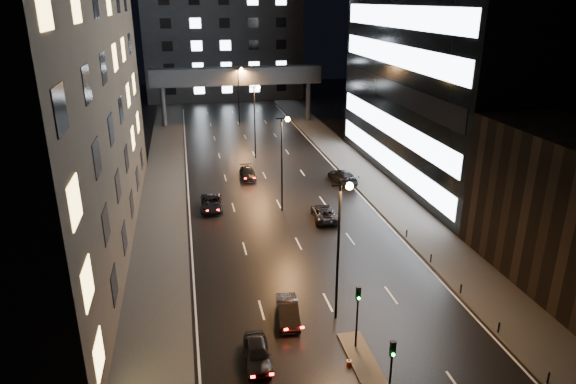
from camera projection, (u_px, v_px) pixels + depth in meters
name	position (u px, v px, depth m)	size (l,w,h in m)	color
ground	(264.00, 175.00, 65.69)	(160.00, 160.00, 0.00)	black
sidewalk_left	(164.00, 195.00, 58.74)	(5.00, 110.00, 0.15)	#383533
sidewalk_right	(371.00, 181.00, 63.42)	(5.00, 110.00, 0.15)	#383533
building_left	(6.00, 15.00, 39.76)	(15.00, 48.00, 40.00)	#2D2319
building_far	(223.00, 40.00, 114.45)	(34.00, 14.00, 25.00)	#333335
skybridge	(237.00, 77.00, 90.25)	(30.00, 3.00, 10.00)	#333335
median_island	(369.00, 373.00, 30.88)	(1.60, 8.00, 0.15)	#383533
traffic_signal_near	(358.00, 307.00, 32.10)	(0.28, 0.34, 4.40)	black
traffic_signal_far	(391.00, 365.00, 27.06)	(0.28, 0.34, 4.40)	black
bollard_row	(478.00, 308.00, 36.73)	(0.12, 25.12, 0.90)	black
streetlight_near	(341.00, 235.00, 34.09)	(1.45, 0.50, 10.15)	black
streetlight_mid_a	(283.00, 152.00, 52.42)	(1.45, 0.50, 10.15)	black
streetlight_mid_b	(256.00, 112.00, 70.76)	(1.45, 0.50, 10.15)	black
streetlight_far	(239.00, 89.00, 89.10)	(1.45, 0.50, 10.15)	black
car_away_a	(257.00, 353.00, 31.66)	(1.60, 3.97, 1.35)	black
car_away_b	(288.00, 311.00, 35.91)	(1.43, 4.09, 1.35)	black
car_away_c	(211.00, 203.00, 54.87)	(2.29, 4.97, 1.38)	black
car_away_d	(248.00, 173.00, 64.42)	(1.82, 4.47, 1.30)	black
car_toward_a	(324.00, 213.00, 52.40)	(2.25, 4.88, 1.36)	black
car_toward_b	(343.00, 176.00, 62.90)	(2.20, 5.42, 1.57)	black
cone_a	(349.00, 362.00, 31.51)	(0.39, 0.39, 0.56)	#F6340C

